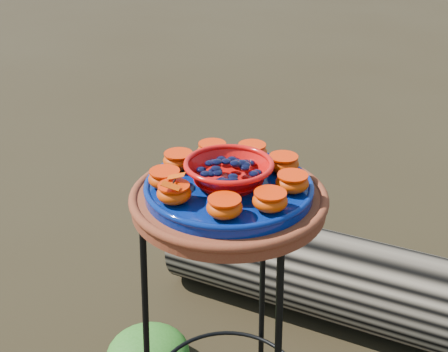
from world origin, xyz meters
The scene contains 17 objects.
plant_stand centered at (0.00, 0.00, 0.35)m, with size 0.44×0.44×0.70m, color black, non-canonical shape.
terracotta_saucer centered at (0.00, 0.00, 0.72)m, with size 0.43×0.43×0.04m, color brown.
cobalt_plate centered at (0.00, 0.00, 0.75)m, with size 0.37×0.37×0.02m, color #001042.
red_bowl centered at (0.00, 0.00, 0.79)m, with size 0.19×0.19×0.05m, color red, non-canonical shape.
glass_gems centered at (0.00, 0.00, 0.82)m, with size 0.14×0.14×0.02m, color black, non-canonical shape.
orange_half_0 centered at (-0.06, -0.12, 0.78)m, with size 0.07×0.07×0.04m, color #AA2E00.
orange_half_1 centered at (0.06, -0.13, 0.78)m, with size 0.07×0.07×0.04m, color #AA2E00.
orange_half_2 centered at (0.13, -0.06, 0.78)m, with size 0.07×0.07×0.04m, color #AA2E00.
orange_half_3 centered at (0.13, 0.03, 0.78)m, with size 0.07×0.07×0.04m, color #AA2E00.
orange_half_4 centered at (0.08, 0.11, 0.78)m, with size 0.07×0.07×0.04m, color #AA2E00.
orange_half_5 centered at (-0.01, 0.14, 0.78)m, with size 0.07×0.07×0.04m, color #AA2E00.
orange_half_6 centered at (-0.10, 0.10, 0.78)m, with size 0.07×0.07×0.04m, color #AA2E00.
orange_half_7 centered at (-0.14, 0.01, 0.78)m, with size 0.07×0.07×0.04m, color #AA2E00.
orange_half_8 centered at (-0.12, -0.08, 0.78)m, with size 0.07×0.07×0.04m, color #AA2E00.
butterfly centered at (-0.06, -0.12, 0.81)m, with size 0.08×0.05×0.01m, color #C73400, non-canonical shape.
driftwood_log centered at (0.33, 0.60, 0.15)m, with size 1.62×0.43×0.30m, color black, non-canonical shape.
foliage_back centered at (-0.09, 0.66, 0.09)m, with size 0.35×0.35×0.17m, color #1E5313.
Camera 1 is at (0.51, -0.97, 1.33)m, focal length 45.00 mm.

